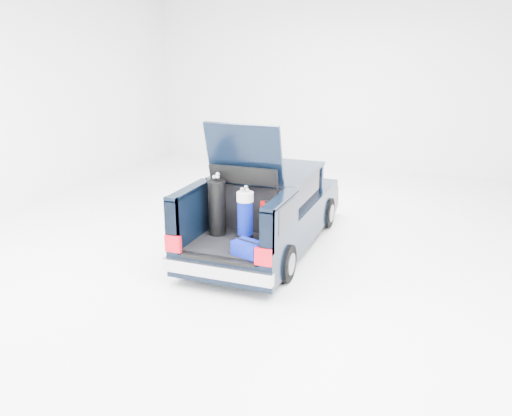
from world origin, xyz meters
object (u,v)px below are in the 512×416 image
at_px(blue_golf_bag, 245,216).
at_px(blue_duffel, 248,248).
at_px(car, 267,210).
at_px(red_suitcase, 272,221).
at_px(black_golf_bag, 217,207).

relative_size(blue_golf_bag, blue_duffel, 1.74).
distance_m(blue_golf_bag, blue_duffel, 0.72).
relative_size(car, red_suitcase, 7.27).
distance_m(red_suitcase, black_golf_bag, 0.94).
xyz_separation_m(blue_golf_bag, blue_duffel, (0.28, -0.59, -0.30)).
relative_size(car, blue_golf_bag, 5.09).
distance_m(black_golf_bag, blue_duffel, 1.12).
bearing_deg(car, blue_golf_bag, -85.09).
bearing_deg(red_suitcase, blue_duffel, -114.49).
bearing_deg(black_golf_bag, car, 53.67).
bearing_deg(blue_duffel, car, 119.85).
height_order(car, blue_duffel, car).
xyz_separation_m(car, blue_duffel, (0.40, -2.01, 0.04)).
relative_size(car, black_golf_bag, 4.46).
distance_m(red_suitcase, blue_golf_bag, 0.45).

